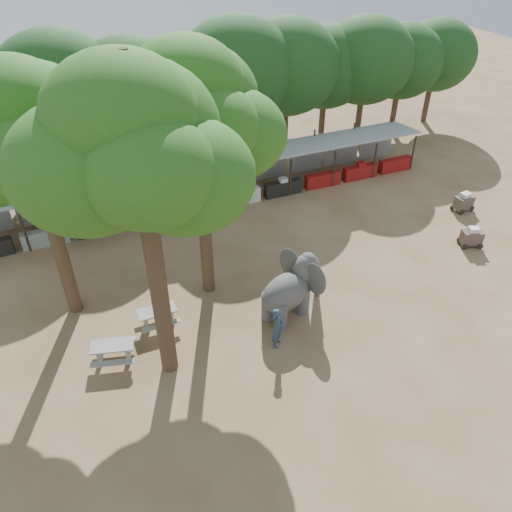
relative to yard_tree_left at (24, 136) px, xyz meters
name	(u,v)px	position (x,y,z in m)	size (l,w,h in m)	color
ground	(327,356)	(9.13, -7.19, -8.20)	(100.00, 100.00, 0.00)	brown
vendor_stalls	(213,184)	(9.13, 6.65, -7.02)	(28.00, 2.99, 2.80)	gray
yard_tree_left	(24,136)	(0.00, 0.00, 0.00)	(7.10, 6.90, 11.02)	#332316
yard_tree_center	(132,149)	(3.00, -5.00, 1.01)	(7.10, 6.90, 12.04)	#332316
yard_tree_back	(192,112)	(6.00, -1.00, 0.34)	(7.10, 6.90, 11.36)	#332316
backdrop_trees	(183,86)	(9.13, 11.81, -2.69)	(46.46, 5.95, 8.33)	#332316
elephant	(293,287)	(9.05, -4.14, -6.84)	(3.66, 2.77, 2.72)	#403D3D
handler	(277,328)	(7.54, -5.78, -7.24)	(0.69, 0.46, 1.92)	#26384C
picnic_table_near	(113,350)	(1.20, -3.96, -7.65)	(2.01, 1.90, 0.84)	gray
picnic_table_far	(158,315)	(3.33, -2.65, -7.66)	(1.65, 1.48, 0.82)	gray
cart_front	(472,237)	(20.08, -3.27, -7.64)	(1.34, 1.11, 1.13)	#3E312A
cart_back	(464,202)	(22.29, -0.21, -7.63)	(1.25, 0.88, 1.16)	#3E312A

